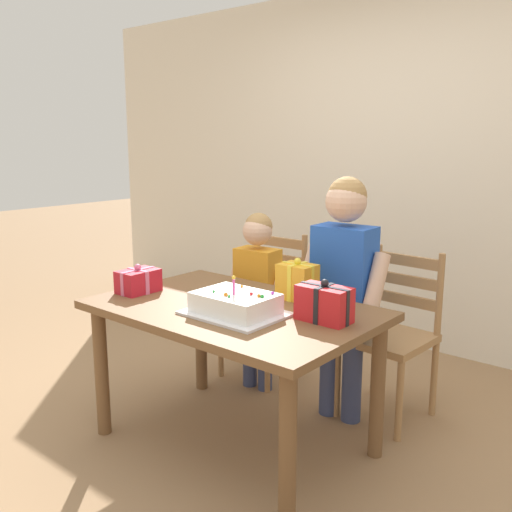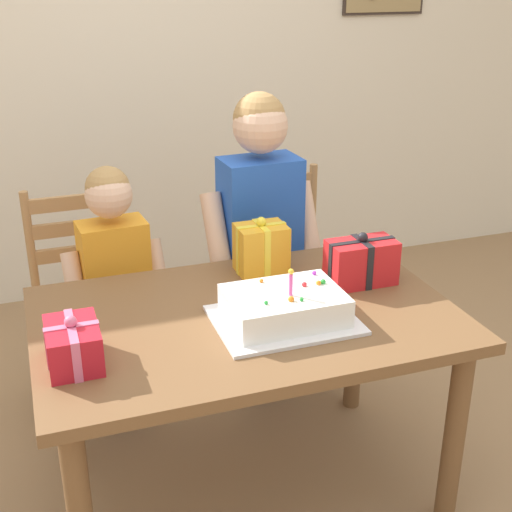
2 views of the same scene
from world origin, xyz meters
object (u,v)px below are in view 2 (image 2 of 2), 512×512
child_older (260,222)px  child_younger (116,275)px  gift_box_red_large (361,262)px  dining_table (246,340)px  birthday_cake (284,308)px  gift_box_beside_cake (73,345)px  chair_right (283,272)px  gift_box_corner_small (261,248)px  chair_left (86,300)px

child_older → child_younger: child_older is taller
gift_box_red_large → child_older: (-0.20, 0.49, 0.00)m
dining_table → birthday_cake: 0.20m
birthday_cake → gift_box_beside_cake: bearing=-176.7°
gift_box_red_large → dining_table: bearing=-169.0°
gift_box_red_large → child_younger: bearing=148.1°
chair_right → child_younger: bearing=-164.5°
gift_box_corner_small → child_older: (0.10, 0.28, -0.01)m
chair_left → chair_right: same height
child_younger → chair_left: bearing=115.9°
gift_box_red_large → chair_right: 0.78m
chair_left → gift_box_corner_small: bearing=-39.7°
birthday_cake → child_older: size_ratio=0.33×
gift_box_corner_small → chair_left: (-0.60, 0.50, -0.35)m
chair_left → chair_right: (0.88, -0.00, 0.00)m
chair_right → gift_box_red_large: bearing=-88.9°
dining_table → chair_right: 0.93m
gift_box_red_large → child_older: bearing=112.2°
birthday_cake → gift_box_corner_small: size_ratio=2.06×
child_older → gift_box_corner_small: bearing=-108.8°
chair_left → child_older: (0.70, -0.22, 0.34)m
gift_box_red_large → gift_box_beside_cake: gift_box_red_large is taller
gift_box_corner_small → chair_right: (0.28, 0.50, -0.35)m
gift_box_red_large → child_younger: size_ratio=0.22×
chair_right → birthday_cake: bearing=-111.2°
gift_box_beside_cake → child_older: 1.08m
birthday_cake → child_younger: child_younger is taller
dining_table → gift_box_corner_small: (0.16, 0.30, 0.19)m
gift_box_red_large → gift_box_corner_small: gift_box_corner_small is taller
chair_left → child_older: child_older is taller
gift_box_beside_cake → chair_left: size_ratio=0.23×
birthday_cake → gift_box_corner_small: 0.40m
gift_box_red_large → child_older: child_older is taller
chair_left → child_older: bearing=-17.2°
gift_box_corner_small → child_younger: size_ratio=0.20×
chair_right → child_older: 0.44m
chair_right → child_older: child_older is taller
child_older → gift_box_red_large: bearing=-67.8°
birthday_cake → child_older: bearing=76.8°
gift_box_red_large → gift_box_beside_cake: 1.03m
gift_box_red_large → gift_box_beside_cake: bearing=-167.7°
chair_left → child_older: 0.80m
dining_table → gift_box_red_large: size_ratio=5.55×
birthday_cake → chair_right: bearing=68.8°
chair_left → chair_right: bearing=-0.0°
birthday_cake → gift_box_corner_small: gift_box_corner_small is taller
gift_box_beside_cake → dining_table: bearing=13.4°
child_older → gift_box_beside_cake: bearing=-138.6°
dining_table → chair_left: (-0.44, 0.80, -0.16)m
birthday_cake → gift_box_red_large: size_ratio=1.80×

